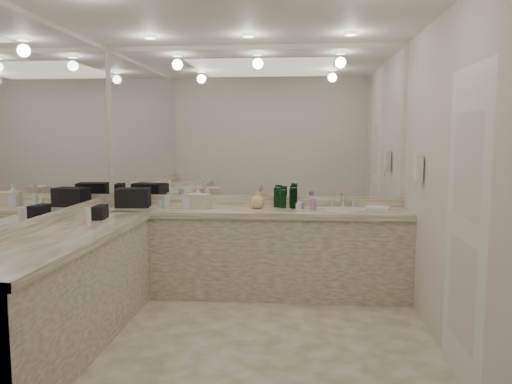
# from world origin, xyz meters

# --- Properties ---
(floor) EXTENTS (3.20, 3.20, 0.00)m
(floor) POSITION_xyz_m (0.00, 0.00, 0.00)
(floor) COLOR beige
(floor) RESTS_ON ground
(ceiling) EXTENTS (3.20, 3.20, 0.00)m
(ceiling) POSITION_xyz_m (0.00, 0.00, 2.60)
(ceiling) COLOR white
(ceiling) RESTS_ON floor
(wall_back) EXTENTS (3.20, 0.02, 2.60)m
(wall_back) POSITION_xyz_m (0.00, 1.50, 1.30)
(wall_back) COLOR beige
(wall_back) RESTS_ON floor
(wall_left) EXTENTS (0.02, 3.00, 2.60)m
(wall_left) POSITION_xyz_m (-1.60, 0.00, 1.30)
(wall_left) COLOR beige
(wall_left) RESTS_ON floor
(wall_right) EXTENTS (0.02, 3.00, 2.60)m
(wall_right) POSITION_xyz_m (1.60, 0.00, 1.30)
(wall_right) COLOR beige
(wall_right) RESTS_ON floor
(vanity_back_base) EXTENTS (3.20, 0.60, 0.84)m
(vanity_back_base) POSITION_xyz_m (0.00, 1.20, 0.42)
(vanity_back_base) COLOR beige
(vanity_back_base) RESTS_ON floor
(vanity_back_top) EXTENTS (3.20, 0.64, 0.06)m
(vanity_back_top) POSITION_xyz_m (0.00, 1.19, 0.87)
(vanity_back_top) COLOR beige
(vanity_back_top) RESTS_ON vanity_back_base
(vanity_left_base) EXTENTS (0.60, 2.40, 0.84)m
(vanity_left_base) POSITION_xyz_m (-1.30, -0.30, 0.42)
(vanity_left_base) COLOR beige
(vanity_left_base) RESTS_ON floor
(vanity_left_top) EXTENTS (0.64, 2.42, 0.06)m
(vanity_left_top) POSITION_xyz_m (-1.29, -0.30, 0.87)
(vanity_left_top) COLOR beige
(vanity_left_top) RESTS_ON vanity_left_base
(backsplash_back) EXTENTS (3.20, 0.04, 0.10)m
(backsplash_back) POSITION_xyz_m (0.00, 1.48, 0.95)
(backsplash_back) COLOR beige
(backsplash_back) RESTS_ON vanity_back_top
(backsplash_left) EXTENTS (0.04, 3.00, 0.10)m
(backsplash_left) POSITION_xyz_m (-1.58, 0.00, 0.95)
(backsplash_left) COLOR beige
(backsplash_left) RESTS_ON vanity_left_top
(mirror_back) EXTENTS (3.12, 0.01, 1.55)m
(mirror_back) POSITION_xyz_m (0.00, 1.49, 1.77)
(mirror_back) COLOR white
(mirror_back) RESTS_ON wall_back
(mirror_left) EXTENTS (0.01, 2.92, 1.55)m
(mirror_left) POSITION_xyz_m (-1.59, 0.00, 1.77)
(mirror_left) COLOR white
(mirror_left) RESTS_ON wall_left
(sink) EXTENTS (0.44, 0.44, 0.03)m
(sink) POSITION_xyz_m (0.95, 1.20, 0.90)
(sink) COLOR white
(sink) RESTS_ON vanity_back_top
(faucet) EXTENTS (0.24, 0.16, 0.14)m
(faucet) POSITION_xyz_m (0.95, 1.41, 0.97)
(faucet) COLOR silver
(faucet) RESTS_ON vanity_back_top
(wall_phone) EXTENTS (0.06, 0.10, 0.24)m
(wall_phone) POSITION_xyz_m (1.56, 0.70, 1.35)
(wall_phone) COLOR white
(wall_phone) RESTS_ON wall_right
(door) EXTENTS (0.02, 0.82, 2.10)m
(door) POSITION_xyz_m (1.59, -0.50, 1.05)
(door) COLOR white
(door) RESTS_ON wall_right
(black_toiletry_bag) EXTENTS (0.37, 0.27, 0.20)m
(black_toiletry_bag) POSITION_xyz_m (-1.25, 1.21, 1.00)
(black_toiletry_bag) COLOR black
(black_toiletry_bag) RESTS_ON vanity_back_top
(black_bag_spill) EXTENTS (0.12, 0.23, 0.12)m
(black_bag_spill) POSITION_xyz_m (-1.30, 0.45, 0.96)
(black_bag_spill) COLOR black
(black_bag_spill) RESTS_ON vanity_left_top
(cream_cosmetic_case) EXTENTS (0.29, 0.23, 0.15)m
(cream_cosmetic_case) POSITION_xyz_m (-0.56, 1.17, 0.98)
(cream_cosmetic_case) COLOR beige
(cream_cosmetic_case) RESTS_ON vanity_back_top
(hand_towel) EXTENTS (0.26, 0.20, 0.04)m
(hand_towel) POSITION_xyz_m (1.28, 1.19, 0.92)
(hand_towel) COLOR white
(hand_towel) RESTS_ON vanity_back_top
(lotion_left) EXTENTS (0.06, 0.06, 0.14)m
(lotion_left) POSITION_xyz_m (-1.30, 0.16, 0.97)
(lotion_left) COLOR white
(lotion_left) RESTS_ON vanity_left_top
(soap_bottle_a) EXTENTS (0.10, 0.10, 0.22)m
(soap_bottle_a) POSITION_xyz_m (-0.57, 1.26, 1.01)
(soap_bottle_a) COLOR silver
(soap_bottle_a) RESTS_ON vanity_back_top
(soap_bottle_b) EXTENTS (0.08, 0.08, 0.18)m
(soap_bottle_b) POSITION_xyz_m (-0.65, 1.13, 0.99)
(soap_bottle_b) COLOR silver
(soap_bottle_b) RESTS_ON vanity_back_top
(soap_bottle_c) EXTENTS (0.15, 0.15, 0.19)m
(soap_bottle_c) POSITION_xyz_m (0.06, 1.23, 0.99)
(soap_bottle_c) COLOR beige
(soap_bottle_c) RESTS_ON vanity_back_top
(green_bottle_0) EXTENTS (0.07, 0.07, 0.19)m
(green_bottle_0) POSITION_xyz_m (0.42, 1.32, 1.00)
(green_bottle_0) COLOR #11461C
(green_bottle_0) RESTS_ON vanity_back_top
(green_bottle_1) EXTENTS (0.07, 0.07, 0.22)m
(green_bottle_1) POSITION_xyz_m (0.44, 1.26, 1.01)
(green_bottle_1) COLOR #11461C
(green_bottle_1) RESTS_ON vanity_back_top
(green_bottle_2) EXTENTS (0.07, 0.07, 0.21)m
(green_bottle_2) POSITION_xyz_m (0.26, 1.34, 1.00)
(green_bottle_2) COLOR #11461C
(green_bottle_2) RESTS_ON vanity_back_top
(green_bottle_3) EXTENTS (0.07, 0.07, 0.19)m
(green_bottle_3) POSITION_xyz_m (0.32, 1.28, 0.99)
(green_bottle_3) COLOR #11461C
(green_bottle_3) RESTS_ON vanity_back_top
(amenity_bottle_0) EXTENTS (0.06, 0.06, 0.06)m
(amenity_bottle_0) POSITION_xyz_m (0.49, 1.19, 0.93)
(amenity_bottle_0) COLOR white
(amenity_bottle_0) RESTS_ON vanity_back_top
(amenity_bottle_1) EXTENTS (0.06, 0.06, 0.11)m
(amenity_bottle_1) POSITION_xyz_m (0.63, 1.14, 0.96)
(amenity_bottle_1) COLOR #9966B2
(amenity_bottle_1) RESTS_ON vanity_back_top
(amenity_bottle_2) EXTENTS (0.04, 0.04, 0.06)m
(amenity_bottle_2) POSITION_xyz_m (0.53, 1.23, 0.93)
(amenity_bottle_2) COLOR #9966B2
(amenity_bottle_2) RESTS_ON vanity_back_top
(amenity_bottle_3) EXTENTS (0.05, 0.05, 0.08)m
(amenity_bottle_3) POSITION_xyz_m (0.49, 1.26, 0.94)
(amenity_bottle_3) COLOR silver
(amenity_bottle_3) RESTS_ON vanity_back_top
(amenity_bottle_4) EXTENTS (0.05, 0.05, 0.14)m
(amenity_bottle_4) POSITION_xyz_m (0.06, 1.25, 0.97)
(amenity_bottle_4) COLOR #9966B2
(amenity_bottle_4) RESTS_ON vanity_back_top
(amenity_bottle_5) EXTENTS (0.06, 0.06, 0.13)m
(amenity_bottle_5) POSITION_xyz_m (-0.88, 1.16, 0.97)
(amenity_bottle_5) COLOR silver
(amenity_bottle_5) RESTS_ON vanity_back_top
(amenity_bottle_6) EXTENTS (0.04, 0.04, 0.09)m
(amenity_bottle_6) POSITION_xyz_m (0.01, 1.19, 0.94)
(amenity_bottle_6) COLOR #E0B28C
(amenity_bottle_6) RESTS_ON vanity_back_top
(amenity_bottle_7) EXTENTS (0.05, 0.05, 0.09)m
(amenity_bottle_7) POSITION_xyz_m (-0.94, 1.17, 0.94)
(amenity_bottle_7) COLOR silver
(amenity_bottle_7) RESTS_ON vanity_back_top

